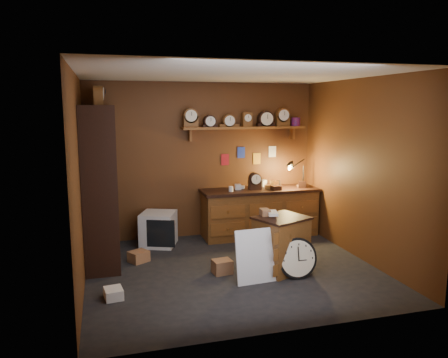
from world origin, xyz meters
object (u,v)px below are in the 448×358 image
(big_round_clock, at_px, (297,258))
(workbench, at_px, (260,210))
(low_cabinet, at_px, (281,242))
(shelving_unit, at_px, (97,177))

(big_round_clock, bearing_deg, workbench, 84.35)
(workbench, relative_size, big_round_clock, 3.75)
(low_cabinet, xyz_separation_m, big_round_clock, (0.11, -0.29, -0.15))
(low_cabinet, distance_m, big_round_clock, 0.35)
(low_cabinet, bearing_deg, big_round_clock, -93.03)
(shelving_unit, distance_m, workbench, 2.89)
(workbench, height_order, big_round_clock, workbench)
(shelving_unit, relative_size, workbench, 1.24)
(shelving_unit, relative_size, big_round_clock, 4.65)
(low_cabinet, bearing_deg, workbench, 56.91)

